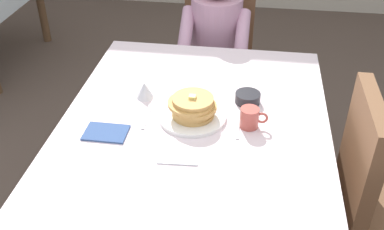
{
  "coord_description": "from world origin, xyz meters",
  "views": [
    {
      "loc": [
        0.21,
        -1.46,
        1.82
      ],
      "look_at": [
        -0.01,
        0.02,
        0.79
      ],
      "focal_mm": 42.37,
      "sensor_mm": 36.0,
      "label": 1
    }
  ],
  "objects_px": {
    "knife_right_of_plate": "(238,124)",
    "spoon_near_edge": "(177,163)",
    "cup_coffee": "(250,118)",
    "fork_left_of_plate": "(147,117)",
    "plate_breakfast": "(192,117)",
    "diner_person": "(215,39)",
    "breakfast_stack": "(193,107)",
    "chair_diner": "(217,48)",
    "dining_table_main": "(193,146)",
    "syrup_pitcher": "(145,90)",
    "chair_right_side": "(379,186)",
    "bowl_butter": "(248,98)"
  },
  "relations": [
    {
      "from": "syrup_pitcher",
      "to": "spoon_near_edge",
      "type": "relative_size",
      "value": 0.53
    },
    {
      "from": "breakfast_stack",
      "to": "cup_coffee",
      "type": "height_order",
      "value": "breakfast_stack"
    },
    {
      "from": "chair_right_side",
      "to": "plate_breakfast",
      "type": "bearing_deg",
      "value": -95.21
    },
    {
      "from": "breakfast_stack",
      "to": "bowl_butter",
      "type": "bearing_deg",
      "value": 35.6
    },
    {
      "from": "dining_table_main",
      "to": "syrup_pitcher",
      "type": "relative_size",
      "value": 19.05
    },
    {
      "from": "chair_diner",
      "to": "plate_breakfast",
      "type": "bearing_deg",
      "value": 89.95
    },
    {
      "from": "breakfast_stack",
      "to": "fork_left_of_plate",
      "type": "relative_size",
      "value": 1.1
    },
    {
      "from": "chair_diner",
      "to": "cup_coffee",
      "type": "height_order",
      "value": "chair_diner"
    },
    {
      "from": "chair_right_side",
      "to": "fork_left_of_plate",
      "type": "bearing_deg",
      "value": -93.02
    },
    {
      "from": "diner_person",
      "to": "dining_table_main",
      "type": "bearing_deg",
      "value": 90.59
    },
    {
      "from": "breakfast_stack",
      "to": "fork_left_of_plate",
      "type": "bearing_deg",
      "value": -174.24
    },
    {
      "from": "dining_table_main",
      "to": "diner_person",
      "type": "distance_m",
      "value": 1.01
    },
    {
      "from": "fork_left_of_plate",
      "to": "breakfast_stack",
      "type": "bearing_deg",
      "value": -85.73
    },
    {
      "from": "diner_person",
      "to": "bowl_butter",
      "type": "distance_m",
      "value": 0.82
    },
    {
      "from": "chair_diner",
      "to": "spoon_near_edge",
      "type": "bearing_deg",
      "value": 89.44
    },
    {
      "from": "breakfast_stack",
      "to": "fork_left_of_plate",
      "type": "height_order",
      "value": "breakfast_stack"
    },
    {
      "from": "syrup_pitcher",
      "to": "knife_right_of_plate",
      "type": "height_order",
      "value": "syrup_pitcher"
    },
    {
      "from": "cup_coffee",
      "to": "spoon_near_edge",
      "type": "relative_size",
      "value": 0.75
    },
    {
      "from": "breakfast_stack",
      "to": "fork_left_of_plate",
      "type": "xyz_separation_m",
      "value": [
        -0.19,
        -0.02,
        -0.06
      ]
    },
    {
      "from": "plate_breakfast",
      "to": "breakfast_stack",
      "type": "bearing_deg",
      "value": -30.71
    },
    {
      "from": "plate_breakfast",
      "to": "dining_table_main",
      "type": "bearing_deg",
      "value": -80.99
    },
    {
      "from": "dining_table_main",
      "to": "chair_diner",
      "type": "bearing_deg",
      "value": 90.51
    },
    {
      "from": "chair_right_side",
      "to": "knife_right_of_plate",
      "type": "relative_size",
      "value": 4.65
    },
    {
      "from": "diner_person",
      "to": "plate_breakfast",
      "type": "relative_size",
      "value": 4.0
    },
    {
      "from": "dining_table_main",
      "to": "bowl_butter",
      "type": "xyz_separation_m",
      "value": [
        0.21,
        0.23,
        0.11
      ]
    },
    {
      "from": "chair_right_side",
      "to": "cup_coffee",
      "type": "bearing_deg",
      "value": -94.84
    },
    {
      "from": "plate_breakfast",
      "to": "breakfast_stack",
      "type": "distance_m",
      "value": 0.05
    },
    {
      "from": "syrup_pitcher",
      "to": "fork_left_of_plate",
      "type": "xyz_separation_m",
      "value": [
        0.04,
        -0.15,
        -0.04
      ]
    },
    {
      "from": "knife_right_of_plate",
      "to": "spoon_near_edge",
      "type": "relative_size",
      "value": 1.33
    },
    {
      "from": "breakfast_stack",
      "to": "syrup_pitcher",
      "type": "relative_size",
      "value": 2.46
    },
    {
      "from": "plate_breakfast",
      "to": "cup_coffee",
      "type": "bearing_deg",
      "value": -6.04
    },
    {
      "from": "chair_diner",
      "to": "plate_breakfast",
      "type": "height_order",
      "value": "chair_diner"
    },
    {
      "from": "chair_right_side",
      "to": "chair_diner",
      "type": "bearing_deg",
      "value": -146.27
    },
    {
      "from": "knife_right_of_plate",
      "to": "spoon_near_edge",
      "type": "bearing_deg",
      "value": 141.73
    },
    {
      "from": "cup_coffee",
      "to": "bowl_butter",
      "type": "bearing_deg",
      "value": 94.88
    },
    {
      "from": "plate_breakfast",
      "to": "spoon_near_edge",
      "type": "height_order",
      "value": "plate_breakfast"
    },
    {
      "from": "cup_coffee",
      "to": "fork_left_of_plate",
      "type": "height_order",
      "value": "cup_coffee"
    },
    {
      "from": "chair_right_side",
      "to": "plate_breakfast",
      "type": "xyz_separation_m",
      "value": [
        -0.78,
        0.07,
        0.22
      ]
    },
    {
      "from": "dining_table_main",
      "to": "cup_coffee",
      "type": "bearing_deg",
      "value": 11.57
    },
    {
      "from": "chair_diner",
      "to": "bowl_butter",
      "type": "xyz_separation_m",
      "value": [
        0.22,
        -0.94,
        0.23
      ]
    },
    {
      "from": "chair_diner",
      "to": "knife_right_of_plate",
      "type": "bearing_deg",
      "value": 99.6
    },
    {
      "from": "chair_diner",
      "to": "spoon_near_edge",
      "type": "relative_size",
      "value": 6.2
    },
    {
      "from": "dining_table_main",
      "to": "chair_diner",
      "type": "xyz_separation_m",
      "value": [
        -0.01,
        1.17,
        -0.12
      ]
    },
    {
      "from": "bowl_butter",
      "to": "syrup_pitcher",
      "type": "relative_size",
      "value": 1.37
    },
    {
      "from": "diner_person",
      "to": "breakfast_stack",
      "type": "relative_size",
      "value": 5.68
    },
    {
      "from": "chair_diner",
      "to": "breakfast_stack",
      "type": "relative_size",
      "value": 4.72
    },
    {
      "from": "plate_breakfast",
      "to": "bowl_butter",
      "type": "distance_m",
      "value": 0.27
    },
    {
      "from": "fork_left_of_plate",
      "to": "cup_coffee",
      "type": "bearing_deg",
      "value": -92.17
    },
    {
      "from": "knife_right_of_plate",
      "to": "bowl_butter",
      "type": "bearing_deg",
      "value": -12.02
    },
    {
      "from": "dining_table_main",
      "to": "breakfast_stack",
      "type": "relative_size",
      "value": 7.73
    }
  ]
}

